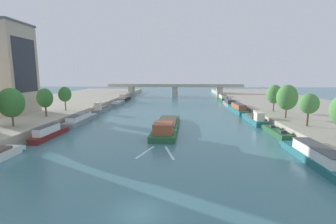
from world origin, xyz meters
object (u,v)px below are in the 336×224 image
at_px(moored_boat_right_end, 238,109).
at_px(tree_right_nearest, 287,97).
at_px(tree_left_midway, 45,98).
at_px(moored_boat_right_lone, 276,132).
at_px(moored_boat_right_gap_after, 254,119).
at_px(tree_left_distant, 11,103).
at_px(moored_boat_left_lone, 102,108).
at_px(moored_boat_left_near, 125,99).
at_px(moored_boat_right_midway, 229,103).
at_px(moored_boat_left_midway, 81,118).
at_px(tree_left_end_of_row, 65,94).
at_px(moored_boat_right_second, 222,98).
at_px(tree_right_far, 274,94).
at_px(bridge_far, 175,88).
at_px(barge_midriver, 167,126).
at_px(moored_boat_left_gap_after, 49,133).
at_px(moored_boat_right_upstream, 315,156).
at_px(moored_boat_left_upstream, 118,103).
at_px(tree_right_end_of_row, 309,104).

bearing_deg(moored_boat_right_end, tree_right_nearest, -71.77).
bearing_deg(moored_boat_right_end, tree_left_midway, -157.27).
xyz_separation_m(moored_boat_right_lone, moored_boat_right_gap_after, (-0.65, 11.99, 0.33)).
xyz_separation_m(moored_boat_right_end, tree_left_distant, (-48.83, -30.74, 5.15)).
bearing_deg(moored_boat_left_lone, moored_boat_left_near, 90.11).
bearing_deg(moored_boat_right_midway, moored_boat_left_midway, -140.83).
relative_size(moored_boat_right_lone, tree_left_end_of_row, 1.59).
relative_size(moored_boat_right_end, tree_right_nearest, 1.98).
xyz_separation_m(moored_boat_right_second, tree_right_nearest, (5.39, -51.70, 5.31)).
bearing_deg(tree_right_far, bridge_far, 114.09).
xyz_separation_m(barge_midriver, moored_boat_left_gap_after, (-21.08, -7.27, 0.17)).
xyz_separation_m(moored_boat_right_upstream, moored_boat_right_gap_after, (-0.16, 26.38, -0.06)).
relative_size(moored_boat_left_upstream, moored_boat_right_gap_after, 1.02).
xyz_separation_m(tree_left_end_of_row, tree_right_nearest, (54.68, -7.90, 0.22)).
bearing_deg(moored_boat_left_near, moored_boat_right_gap_after, -46.87).
height_order(tree_left_end_of_row, tree_right_nearest, tree_right_nearest).
height_order(barge_midriver, bridge_far, bridge_far).
height_order(moored_boat_right_midway, tree_left_distant, tree_left_distant).
height_order(moored_boat_left_midway, moored_boat_right_upstream, moored_boat_right_upstream).
bearing_deg(moored_boat_right_second, moored_boat_left_near, -175.66).
relative_size(moored_boat_right_end, tree_left_midway, 2.25).
bearing_deg(moored_boat_right_gap_after, moored_boat_right_end, 90.77).
bearing_deg(tree_left_midway, tree_right_nearest, 1.52).
relative_size(moored_boat_right_lone, bridge_far, 0.15).
bearing_deg(tree_right_nearest, moored_boat_right_end, 108.23).
xyz_separation_m(barge_midriver, moored_boat_right_end, (20.25, 24.70, 0.28)).
height_order(tree_right_far, bridge_far, tree_right_far).
relative_size(barge_midriver, moored_boat_right_midway, 1.70).
height_order(moored_boat_left_near, tree_right_end_of_row, tree_right_end_of_row).
height_order(moored_boat_left_lone, tree_right_nearest, tree_right_nearest).
relative_size(moored_boat_right_gap_after, tree_left_end_of_row, 2.03).
distance_m(moored_boat_right_gap_after, tree_left_midway, 49.18).
distance_m(moored_boat_right_lone, moored_boat_right_second, 60.43).
relative_size(moored_boat_right_lone, tree_left_distant, 1.42).
distance_m(moored_boat_right_upstream, moored_boat_right_lone, 14.40).
xyz_separation_m(moored_boat_left_midway, tree_left_end_of_row, (-6.86, 6.56, 5.29)).
relative_size(moored_boat_right_second, tree_right_nearest, 1.75).
bearing_deg(tree_left_distant, bridge_far, 71.25).
distance_m(moored_boat_right_midway, bridge_far, 41.44).
relative_size(moored_boat_left_near, moored_boat_right_lone, 1.38).
xyz_separation_m(moored_boat_left_gap_after, tree_right_end_of_row, (47.89, 4.59, 5.05)).
bearing_deg(moored_boat_right_upstream, moored_boat_left_upstream, 126.09).
bearing_deg(tree_left_distant, moored_boat_left_lone, 77.38).
height_order(moored_boat_right_second, tree_right_end_of_row, tree_right_end_of_row).
xyz_separation_m(moored_boat_left_midway, moored_boat_left_upstream, (0.26, 32.77, -0.30)).
bearing_deg(moored_boat_right_end, moored_boat_right_lone, -88.22).
height_order(moored_boat_left_midway, moored_boat_left_near, moored_boat_left_near).
bearing_deg(barge_midriver, moored_boat_right_second, 69.89).
height_order(moored_boat_left_upstream, moored_boat_right_upstream, moored_boat_right_upstream).
distance_m(moored_boat_left_near, tree_right_nearest, 68.65).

